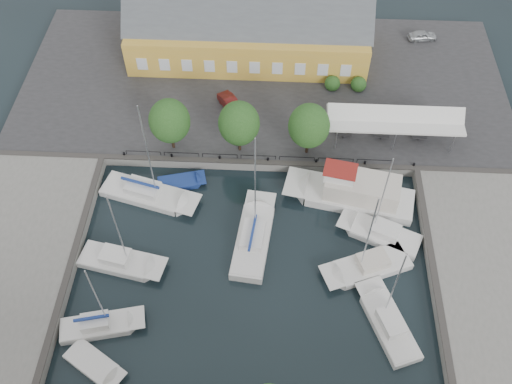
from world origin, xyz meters
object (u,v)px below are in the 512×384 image
west_boat_a (148,195)px  warehouse (243,28)px  east_boat_c (388,324)px  car_silver (422,36)px  trawler (354,194)px  west_boat_c (121,262)px  east_boat_b (368,267)px  launch_nw (181,183)px  car_red (231,104)px  launch_sw (95,365)px  tent_canopy (395,120)px  center_sailboat (254,238)px  east_boat_a (381,235)px  west_boat_d (101,326)px

west_boat_a → warehouse: bearing=69.7°
warehouse → east_boat_c: warehouse is taller
car_silver → east_boat_c: size_ratio=0.34×
trawler → west_boat_c: west_boat_c is taller
east_boat_b → launch_nw: 20.55m
car_red → east_boat_c: east_boat_c is taller
west_boat_c → car_red: bearing=66.7°
car_red → launch_sw: (-8.90, -29.75, -1.59)m
tent_canopy → launch_sw: tent_canopy is taller
tent_canopy → west_boat_c: west_boat_c is taller
car_red → east_boat_b: east_boat_b is taller
tent_canopy → west_boat_a: west_boat_a is taller
warehouse → center_sailboat: 27.46m
tent_canopy → east_boat_b: east_boat_b is taller
trawler → east_boat_c: bearing=-80.8°
east_boat_a → west_boat_d: 26.79m
car_red → east_boat_b: bearing=-87.6°
west_boat_c → west_boat_d: (-0.46, -6.34, 0.01)m
east_boat_a → west_boat_a: bearing=170.9°
tent_canopy → west_boat_a: (-24.86, -8.43, -3.41)m
east_boat_b → launch_nw: bearing=153.5°
tent_canopy → east_boat_a: size_ratio=1.24×
car_silver → center_sailboat: size_ratio=0.26×
east_boat_b → launch_sw: 25.10m
car_red → launch_sw: 31.10m
east_boat_a → west_boat_c: 24.52m
west_boat_a → car_red: bearing=58.4°
trawler → east_boat_b: size_ratio=1.17×
west_boat_a → west_boat_c: west_boat_a is taller
east_boat_c → center_sailboat: bearing=145.8°
east_boat_c → west_boat_a: 26.11m
car_red → launch_sw: size_ratio=0.73×
center_sailboat → east_boat_c: bearing=-34.2°
center_sailboat → east_boat_c: center_sailboat is taller
trawler → east_boat_c: (2.18, -13.43, -0.76)m
tent_canopy → east_boat_c: 21.64m
warehouse → west_boat_d: (-9.91, -36.57, -4.16)m
east_boat_b → west_boat_a: (-21.45, 7.33, 0.01)m
car_red → east_boat_b: (14.00, -19.46, -1.42)m
west_boat_c → launch_sw: 9.68m
car_red → west_boat_c: (-8.64, -20.08, -1.41)m
west_boat_d → launch_nw: size_ratio=1.90×
center_sailboat → west_boat_d: 15.73m
center_sailboat → launch_sw: bearing=-133.7°
launch_sw → west_boat_d: bearing=93.4°
trawler → west_boat_d: 26.75m
car_red → west_boat_d: size_ratio=0.42×
east_boat_a → center_sailboat: bearing=-174.9°
car_red → east_boat_c: bearing=-91.8°
center_sailboat → east_boat_c: (11.88, -8.08, -0.10)m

